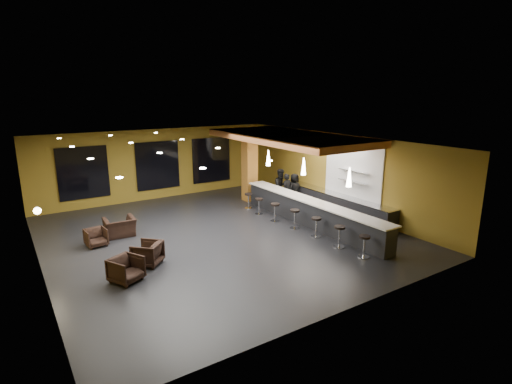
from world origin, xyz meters
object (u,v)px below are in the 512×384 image
pendant_0 (349,177)px  bar_stool_3 (295,216)px  armchair_a (126,269)px  bar_stool_1 (339,234)px  armchair_d (120,227)px  bar_stool_2 (316,225)px  column (250,166)px  staff_a (287,190)px  armchair_b (147,253)px  bar_stool_0 (364,244)px  bar_stool_6 (249,199)px  armchair_c (96,237)px  prep_counter (337,205)px  pendant_2 (268,158)px  staff_c (294,189)px  bar_stool_4 (275,210)px  bar_counter (310,213)px  staff_b (281,187)px  pendant_1 (304,166)px

pendant_0 → bar_stool_3: (-0.80, 2.00, -1.85)m
armchair_a → bar_stool_1: (6.93, -1.46, 0.13)m
bar_stool_1 → bar_stool_3: (-0.07, 2.39, 0.00)m
armchair_d → bar_stool_2: (6.11, -4.11, 0.13)m
column → bar_stool_1: 7.14m
column → pendant_0: column is taller
staff_a → bar_stool_3: staff_a is taller
armchair_a → armchair_b: bearing=14.6°
bar_stool_0 → bar_stool_6: bearing=91.2°
column → armchair_c: 8.23m
prep_counter → bar_stool_1: 3.98m
pendant_0 → bar_stool_0: pendant_0 is taller
prep_counter → pendant_0: (-2.00, -2.50, 1.92)m
pendant_2 → staff_c: 2.12m
bar_stool_1 → bar_stool_4: same height
armchair_a → pendant_2: bearing=-0.3°
armchair_a → pendant_0: bearing=-35.3°
armchair_c → bar_counter: bearing=-22.3°
armchair_b → prep_counter: bearing=139.3°
staff_b → bar_counter: bearing=-102.1°
armchair_c → bar_stool_1: bearing=-39.4°
staff_a → armchair_a: 9.33m
armchair_b → bar_stool_2: 6.16m
pendant_1 → bar_stool_1: pendant_1 is taller
pendant_0 → staff_c: 5.22m
staff_c → bar_stool_4: staff_c is taller
pendant_1 → armchair_b: bearing=-174.6°
bar_stool_0 → column: bearing=85.2°
column → staff_c: bearing=-53.1°
pendant_0 → bar_stool_0: (-0.68, -1.47, -1.87)m
bar_counter → staff_c: 3.11m
column → bar_stool_6: (-0.83, -1.21, -1.29)m
armchair_b → bar_stool_2: bearing=125.5°
pendant_1 → bar_stool_0: (-0.68, -3.97, -1.87)m
pendant_1 → staff_c: size_ratio=0.46×
armchair_c → bar_stool_3: size_ratio=0.89×
prep_counter → bar_stool_2: bearing=-148.4°
prep_counter → armchair_a: size_ratio=7.42×
pendant_0 → armchair_d: pendant_0 is taller
pendant_1 → bar_stool_1: 3.51m
bar_counter → armchair_a: (-7.67, -0.94, -0.13)m
pendant_2 → bar_stool_1: bearing=-97.7°
bar_counter → bar_stool_1: (-0.73, -2.39, -0.00)m
bar_stool_1 → armchair_c: bearing=146.0°
armchair_a → armchair_d: (0.84, 3.88, -0.02)m
bar_stool_3 → armchair_b: bearing=-178.7°
column → bar_stool_0: column is taller
bar_counter → column: column is taller
armchair_c → bar_stool_2: (7.08, -3.54, 0.17)m
prep_counter → bar_stool_2: (-2.72, -1.67, 0.05)m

